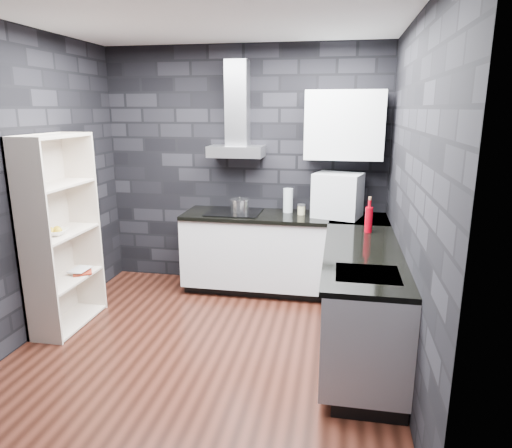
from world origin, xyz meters
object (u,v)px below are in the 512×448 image
(utensil_crock, at_px, (316,209))
(red_bottle, at_px, (369,220))
(appliance_garage, at_px, (338,196))
(fruit_bowl, at_px, (55,232))
(bookshelf, at_px, (61,234))
(pot, at_px, (240,206))
(glass_vase, at_px, (288,200))
(storage_jar, at_px, (301,210))

(utensil_crock, bearing_deg, red_bottle, -49.05)
(appliance_garage, height_order, fruit_bowl, appliance_garage)
(appliance_garage, bearing_deg, bookshelf, -139.37)
(bookshelf, relative_size, fruit_bowl, 8.78)
(utensil_crock, height_order, fruit_bowl, utensil_crock)
(pot, distance_m, glass_vase, 0.54)
(bookshelf, bearing_deg, storage_jar, 21.61)
(storage_jar, height_order, utensil_crock, utensil_crock)
(utensil_crock, xyz_separation_m, red_bottle, (0.52, -0.59, 0.05))
(appliance_garage, xyz_separation_m, bookshelf, (-2.49, -1.15, -0.22))
(storage_jar, bearing_deg, appliance_garage, -4.05)
(pot, xyz_separation_m, red_bottle, (1.35, -0.60, 0.05))
(pot, relative_size, glass_vase, 0.77)
(storage_jar, distance_m, fruit_bowl, 2.46)
(storage_jar, distance_m, bookshelf, 2.41)
(appliance_garage, xyz_separation_m, fruit_bowl, (-2.49, -1.24, -0.19))
(glass_vase, distance_m, fruit_bowl, 2.38)
(glass_vase, distance_m, utensil_crock, 0.34)
(utensil_crock, xyz_separation_m, appliance_garage, (0.22, -0.01, 0.16))
(pot, relative_size, fruit_bowl, 1.00)
(storage_jar, height_order, fruit_bowl, storage_jar)
(pot, bearing_deg, appliance_garage, -0.92)
(red_bottle, bearing_deg, storage_jar, 137.70)
(utensil_crock, distance_m, fruit_bowl, 2.58)
(utensil_crock, distance_m, appliance_garage, 0.27)
(appliance_garage, bearing_deg, red_bottle, -47.75)
(utensil_crock, bearing_deg, pot, 179.43)
(utensil_crock, distance_m, bookshelf, 2.55)
(glass_vase, distance_m, appliance_garage, 0.56)
(glass_vase, relative_size, red_bottle, 1.12)
(pot, bearing_deg, bookshelf, -140.62)
(storage_jar, xyz_separation_m, red_bottle, (0.67, -0.61, 0.07))
(storage_jar, bearing_deg, bookshelf, -150.74)
(storage_jar, bearing_deg, glass_vase, 148.66)
(pot, bearing_deg, glass_vase, 11.39)
(red_bottle, distance_m, bookshelf, 2.84)
(glass_vase, height_order, fruit_bowl, glass_vase)
(glass_vase, height_order, storage_jar, glass_vase)
(appliance_garage, height_order, red_bottle, appliance_garage)
(glass_vase, bearing_deg, pot, -168.61)
(red_bottle, bearing_deg, pot, 156.00)
(pot, distance_m, appliance_garage, 1.07)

